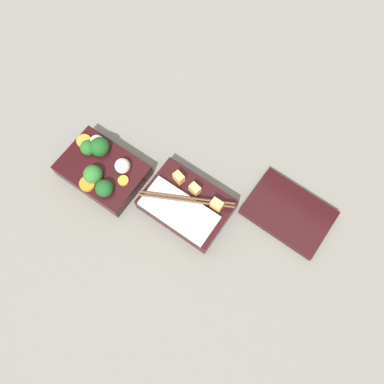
% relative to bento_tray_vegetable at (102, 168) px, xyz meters
% --- Properties ---
extents(ground_plane, '(3.00, 3.00, 0.00)m').
position_rel_bento_tray_vegetable_xyz_m(ground_plane, '(0.11, 0.02, -0.03)').
color(ground_plane, slate).
extents(bento_tray_vegetable, '(0.18, 0.13, 0.07)m').
position_rel_bento_tray_vegetable_xyz_m(bento_tray_vegetable, '(0.00, 0.00, 0.00)').
color(bento_tray_vegetable, black).
rests_on(bento_tray_vegetable, ground_plane).
extents(bento_tray_rice, '(0.18, 0.12, 0.06)m').
position_rel_bento_tray_vegetable_xyz_m(bento_tray_rice, '(0.19, 0.04, -0.00)').
color(bento_tray_rice, black).
rests_on(bento_tray_rice, ground_plane).
extents(bento_lid, '(0.17, 0.12, 0.02)m').
position_rel_bento_tray_vegetable_xyz_m(bento_lid, '(0.38, 0.15, -0.02)').
color(bento_lid, black).
rests_on(bento_lid, ground_plane).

